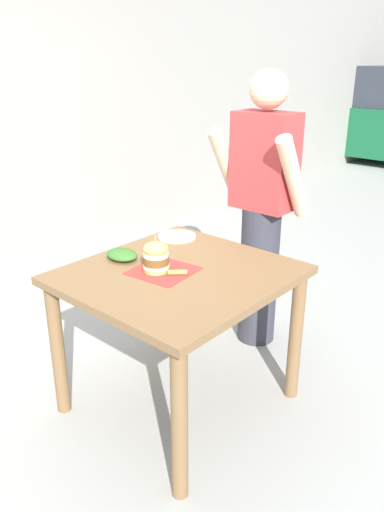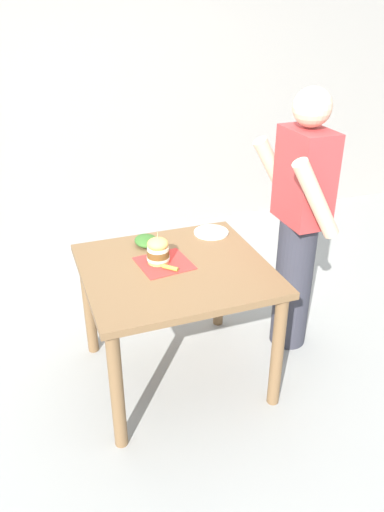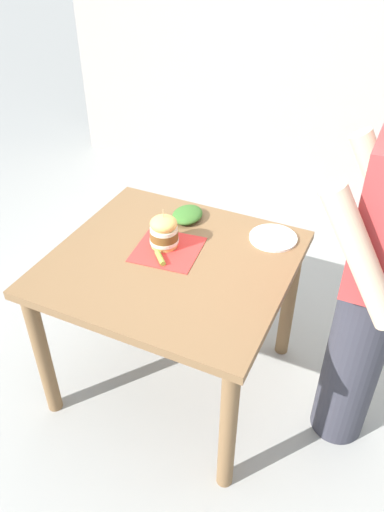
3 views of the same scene
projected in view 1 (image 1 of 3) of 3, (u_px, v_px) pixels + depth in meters
name	position (u px, v px, depth m)	size (l,w,h in m)	color
ground_plane	(180.00, 401.00, 2.72)	(80.00, 80.00, 0.00)	#9E9E99
patio_table	(179.00, 294.00, 2.48)	(0.96, 1.03, 0.78)	brown
serving_paper	(163.00, 271.00, 2.43)	(0.28, 0.28, 0.00)	red
sandwich	(156.00, 257.00, 2.40)	(0.13, 0.13, 0.19)	#E5B25B
pickle_spear	(177.00, 272.00, 2.38)	(0.02, 0.02, 0.09)	#8EA83D
side_plate_with_forks	(177.00, 236.00, 2.88)	(0.22, 0.22, 0.02)	white
side_salad	(122.00, 255.00, 2.56)	(0.18, 0.14, 0.05)	#386B28
diner_across_table	(262.00, 210.00, 3.01)	(0.55, 0.35, 1.69)	#33333D
parked_car_mid_block	(127.00, 100.00, 12.39)	(4.26, 1.94, 1.60)	navy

